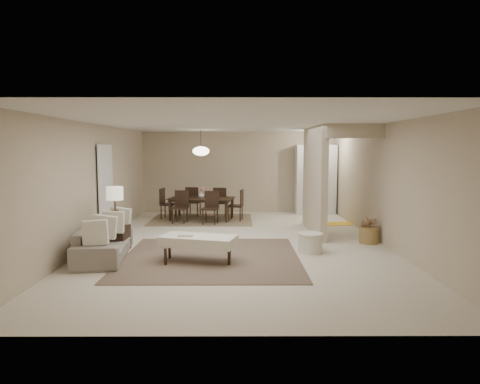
{
  "coord_description": "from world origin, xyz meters",
  "views": [
    {
      "loc": [
        -0.0,
        -8.87,
        1.99
      ],
      "look_at": [
        0.03,
        0.36,
        1.05
      ],
      "focal_mm": 32.0,
      "sensor_mm": 36.0,
      "label": 1
    }
  ],
  "objects_px": {
    "pantry_cabinet": "(315,179)",
    "wicker_basket": "(369,235)",
    "sofa": "(104,242)",
    "ottoman_bench": "(198,241)",
    "dining_table": "(201,209)",
    "side_table": "(116,238)",
    "round_pouf": "(310,243)"
  },
  "relations": [
    {
      "from": "sofa",
      "to": "round_pouf",
      "type": "height_order",
      "value": "sofa"
    },
    {
      "from": "pantry_cabinet",
      "to": "dining_table",
      "type": "height_order",
      "value": "pantry_cabinet"
    },
    {
      "from": "sofa",
      "to": "dining_table",
      "type": "relative_size",
      "value": 1.12
    },
    {
      "from": "side_table",
      "to": "pantry_cabinet",
      "type": "bearing_deg",
      "value": 45.18
    },
    {
      "from": "side_table",
      "to": "sofa",
      "type": "bearing_deg",
      "value": -94.94
    },
    {
      "from": "sofa",
      "to": "ottoman_bench",
      "type": "height_order",
      "value": "sofa"
    },
    {
      "from": "round_pouf",
      "to": "wicker_basket",
      "type": "xyz_separation_m",
      "value": [
        1.38,
        0.82,
        -0.02
      ]
    },
    {
      "from": "ottoman_bench",
      "to": "dining_table",
      "type": "bearing_deg",
      "value": 109.24
    },
    {
      "from": "ottoman_bench",
      "to": "round_pouf",
      "type": "bearing_deg",
      "value": 33.37
    },
    {
      "from": "pantry_cabinet",
      "to": "side_table",
      "type": "relative_size",
      "value": 4.23
    },
    {
      "from": "pantry_cabinet",
      "to": "ottoman_bench",
      "type": "xyz_separation_m",
      "value": [
        -3.06,
        -5.66,
        -0.68
      ]
    },
    {
      "from": "round_pouf",
      "to": "wicker_basket",
      "type": "distance_m",
      "value": 1.6
    },
    {
      "from": "sofa",
      "to": "dining_table",
      "type": "height_order",
      "value": "dining_table"
    },
    {
      "from": "pantry_cabinet",
      "to": "sofa",
      "type": "bearing_deg",
      "value": -131.85
    },
    {
      "from": "ottoman_bench",
      "to": "sofa",
      "type": "bearing_deg",
      "value": -174.75
    },
    {
      "from": "wicker_basket",
      "to": "dining_table",
      "type": "xyz_separation_m",
      "value": [
        -3.79,
        2.98,
        0.14
      ]
    },
    {
      "from": "ottoman_bench",
      "to": "dining_table",
      "type": "relative_size",
      "value": 0.8
    },
    {
      "from": "ottoman_bench",
      "to": "round_pouf",
      "type": "distance_m",
      "value": 2.2
    },
    {
      "from": "side_table",
      "to": "dining_table",
      "type": "xyz_separation_m",
      "value": [
        1.36,
        3.61,
        0.06
      ]
    },
    {
      "from": "side_table",
      "to": "round_pouf",
      "type": "bearing_deg",
      "value": -2.85
    },
    {
      "from": "round_pouf",
      "to": "wicker_basket",
      "type": "relative_size",
      "value": 1.19
    },
    {
      "from": "side_table",
      "to": "ottoman_bench",
      "type": "bearing_deg",
      "value": -27.4
    },
    {
      "from": "pantry_cabinet",
      "to": "wicker_basket",
      "type": "height_order",
      "value": "pantry_cabinet"
    },
    {
      "from": "pantry_cabinet",
      "to": "ottoman_bench",
      "type": "bearing_deg",
      "value": -118.37
    },
    {
      "from": "side_table",
      "to": "round_pouf",
      "type": "distance_m",
      "value": 3.78
    },
    {
      "from": "ottoman_bench",
      "to": "side_table",
      "type": "xyz_separation_m",
      "value": [
        -1.69,
        0.88,
        -0.13
      ]
    },
    {
      "from": "side_table",
      "to": "dining_table",
      "type": "distance_m",
      "value": 3.86
    },
    {
      "from": "pantry_cabinet",
      "to": "dining_table",
      "type": "bearing_deg",
      "value": -160.92
    },
    {
      "from": "pantry_cabinet",
      "to": "side_table",
      "type": "xyz_separation_m",
      "value": [
        -4.75,
        -4.78,
        -0.8
      ]
    },
    {
      "from": "sofa",
      "to": "ottoman_bench",
      "type": "xyz_separation_m",
      "value": [
        1.74,
        -0.3,
        0.09
      ]
    },
    {
      "from": "pantry_cabinet",
      "to": "dining_table",
      "type": "xyz_separation_m",
      "value": [
        -3.39,
        -1.17,
        -0.74
      ]
    },
    {
      "from": "dining_table",
      "to": "side_table",
      "type": "bearing_deg",
      "value": -100.35
    }
  ]
}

